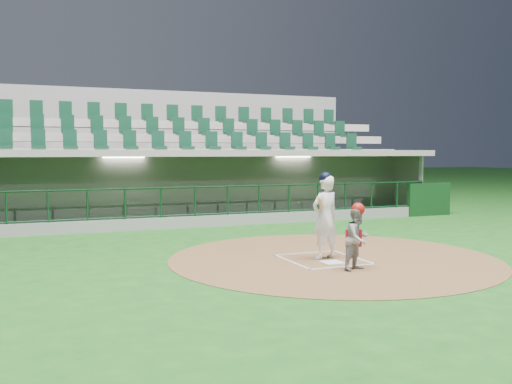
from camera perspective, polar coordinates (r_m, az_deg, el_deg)
ground at (r=12.74m, az=6.07°, el=-6.56°), size 120.00×120.00×0.00m
dirt_circle at (r=12.71m, az=7.70°, el=-6.57°), size 7.20×7.20×0.01m
home_plate at (r=12.13m, az=7.64°, el=-7.00°), size 0.43×0.43×0.02m
batter_box_chalk at (r=12.48m, az=6.72°, el=-6.71°), size 1.55×1.80×0.01m
dugout_structure at (r=19.86m, az=-4.26°, el=0.03°), size 16.40×3.70×3.00m
seating_deck at (r=22.75m, az=-6.95°, el=1.69°), size 17.00×6.72×5.15m
batter at (r=12.45m, az=6.92°, el=-2.35°), size 0.91×0.93×1.90m
catcher at (r=11.42m, az=10.13°, el=-4.46°), size 0.74×0.66×1.33m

